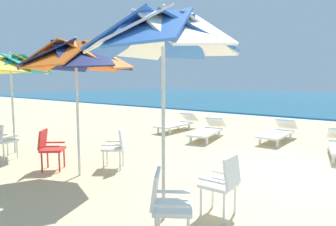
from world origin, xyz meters
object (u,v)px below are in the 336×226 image
plastic_chair_0 (167,203)px  beach_umbrella_1 (76,57)px  sun_lounger_2 (208,130)px  plastic_chair_3 (49,147)px  sun_lounger_1 (278,132)px  sun_lounger_3 (177,123)px  plastic_chair_1 (223,182)px  plastic_chair_4 (2,139)px  plastic_chair_2 (116,146)px  beach_umbrella_2 (10,65)px  beach_umbrella_0 (163,36)px

plastic_chair_0 → beach_umbrella_1: beach_umbrella_1 is taller
sun_lounger_2 → plastic_chair_3: bearing=-100.7°
sun_lounger_1 → sun_lounger_3: (-3.63, -0.35, 0.00)m
plastic_chair_0 → plastic_chair_1: 1.05m
plastic_chair_1 → sun_lounger_2: 5.55m
plastic_chair_0 → sun_lounger_3: (-4.48, 6.37, -0.22)m
plastic_chair_1 → plastic_chair_4: same height
plastic_chair_2 → sun_lounger_1: 5.38m
plastic_chair_0 → sun_lounger_3: bearing=125.1°
plastic_chair_1 → sun_lounger_1: plastic_chair_1 is taller
plastic_chair_0 → sun_lounger_2: 6.36m
sun_lounger_1 → sun_lounger_2: bearing=-152.5°
beach_umbrella_2 → sun_lounger_2: beach_umbrella_2 is taller
beach_umbrella_0 → beach_umbrella_1: size_ratio=1.05×
plastic_chair_4 → beach_umbrella_2: bearing=133.6°
plastic_chair_1 → sun_lounger_2: bearing=122.2°
plastic_chair_3 → beach_umbrella_0: bearing=-4.8°
beach_umbrella_2 → sun_lounger_1: beach_umbrella_2 is taller
beach_umbrella_0 → plastic_chair_3: size_ratio=3.29×
plastic_chair_2 → sun_lounger_1: size_ratio=0.40×
plastic_chair_3 → sun_lounger_1: size_ratio=0.40×
beach_umbrella_1 → beach_umbrella_2: bearing=177.9°
beach_umbrella_2 → sun_lounger_2: 5.98m
plastic_chair_1 → sun_lounger_2: plastic_chair_1 is taller
plastic_chair_0 → plastic_chair_1: (0.18, 1.03, 0.00)m
plastic_chair_1 → beach_umbrella_2: 6.29m
plastic_chair_1 → beach_umbrella_2: (-6.03, -0.03, 1.78)m
plastic_chair_0 → sun_lounger_1: bearing=97.1°
plastic_chair_3 → beach_umbrella_2: 2.79m
plastic_chair_3 → beach_umbrella_1: bearing=10.6°
plastic_chair_4 → plastic_chair_3: bearing=8.1°
sun_lounger_1 → sun_lounger_3: bearing=-174.4°
beach_umbrella_1 → sun_lounger_2: 5.25m
plastic_chair_0 → plastic_chair_2: (-2.69, 1.68, 0.00)m
plastic_chair_0 → plastic_chair_2: bearing=148.0°
plastic_chair_0 → plastic_chair_2: 3.18m
plastic_chair_0 → beach_umbrella_1: bearing=163.0°
plastic_chair_1 → plastic_chair_4: 5.58m
beach_umbrella_0 → plastic_chair_2: (-2.28, 1.23, -1.96)m
plastic_chair_2 → sun_lounger_1: plastic_chair_2 is taller
plastic_chair_2 → plastic_chair_4: bearing=-156.2°
sun_lounger_2 → plastic_chair_0: bearing=-64.1°
plastic_chair_4 → sun_lounger_1: (4.54, 6.23, -0.22)m
sun_lounger_2 → sun_lounger_1: bearing=27.5°
beach_umbrella_1 → sun_lounger_3: size_ratio=1.26×
plastic_chair_2 → sun_lounger_2: 4.04m
beach_umbrella_2 → plastic_chair_0: bearing=-9.7°
beach_umbrella_0 → plastic_chair_4: 5.34m
beach_umbrella_0 → beach_umbrella_2: size_ratio=1.09×
plastic_chair_2 → sun_lounger_2: bearing=91.2°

